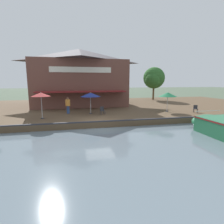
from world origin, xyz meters
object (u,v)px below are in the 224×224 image
object	(u,v)px
cafe_chair_mid_patio	(196,108)
person_mid_patio	(68,103)
waterfront_restaurant	(80,77)
patio_umbrella_near_quay_edge	(90,95)
patio_umbrella_mid_patio_right	(41,95)
tree_downstream_bank	(154,79)
cafe_chair_facing_river	(102,110)
patio_umbrella_by_entrance	(168,94)

from	to	relation	value
cafe_chair_mid_patio	person_mid_patio	distance (m)	14.66
waterfront_restaurant	patio_umbrella_near_quay_edge	distance (m)	9.41
patio_umbrella_mid_patio_right	cafe_chair_mid_patio	world-z (taller)	patio_umbrella_mid_patio_right
patio_umbrella_near_quay_edge	tree_downstream_bank	xyz separation A→B (m)	(-12.91, 13.54, 2.05)
patio_umbrella_mid_patio_right	cafe_chair_facing_river	distance (m)	6.39
cafe_chair_mid_patio	patio_umbrella_near_quay_edge	bearing A→B (deg)	-98.31
cafe_chair_facing_river	patio_umbrella_by_entrance	bearing A→B (deg)	90.64
waterfront_restaurant	patio_umbrella_mid_patio_right	bearing A→B (deg)	-20.65
patio_umbrella_mid_patio_right	patio_umbrella_by_entrance	distance (m)	13.89
patio_umbrella_by_entrance	patio_umbrella_near_quay_edge	bearing A→B (deg)	-93.67
waterfront_restaurant	tree_downstream_bank	xyz separation A→B (m)	(-3.79, 14.32, -0.16)
patio_umbrella_by_entrance	cafe_chair_facing_river	world-z (taller)	patio_umbrella_by_entrance
patio_umbrella_near_quay_edge	patio_umbrella_by_entrance	bearing A→B (deg)	86.33
cafe_chair_mid_patio	person_mid_patio	size ratio (longest dim) A/B	0.47
patio_umbrella_by_entrance	cafe_chair_mid_patio	bearing A→B (deg)	68.50
waterfront_restaurant	person_mid_patio	bearing A→B (deg)	-11.22
person_mid_patio	patio_umbrella_near_quay_edge	bearing A→B (deg)	77.48
patio_umbrella_by_entrance	cafe_chair_facing_river	xyz separation A→B (m)	(0.09, -7.81, -1.58)
cafe_chair_facing_river	cafe_chair_mid_patio	distance (m)	10.84
waterfront_restaurant	person_mid_patio	size ratio (longest dim) A/B	7.61
patio_umbrella_near_quay_edge	person_mid_patio	bearing A→B (deg)	-102.52
person_mid_patio	tree_downstream_bank	distance (m)	20.45
waterfront_restaurant	patio_umbrella_mid_patio_right	xyz separation A→B (m)	(10.78, -4.06, -2.01)
cafe_chair_mid_patio	person_mid_patio	world-z (taller)	person_mid_patio
patio_umbrella_near_quay_edge	tree_downstream_bank	distance (m)	18.82
waterfront_restaurant	patio_umbrella_near_quay_edge	bearing A→B (deg)	4.84
patio_umbrella_mid_patio_right	cafe_chair_mid_patio	bearing A→B (deg)	89.69
cafe_chair_mid_patio	person_mid_patio	bearing A→B (deg)	-99.04
cafe_chair_mid_patio	patio_umbrella_mid_patio_right	bearing A→B (deg)	-90.31
cafe_chair_facing_river	patio_umbrella_near_quay_edge	bearing A→B (deg)	-118.98
person_mid_patio	cafe_chair_facing_river	bearing A→B (deg)	71.71
patio_umbrella_near_quay_edge	tree_downstream_bank	size ratio (longest dim) A/B	0.37
waterfront_restaurant	patio_umbrella_by_entrance	distance (m)	13.96
patio_umbrella_by_entrance	person_mid_patio	world-z (taller)	patio_umbrella_by_entrance
patio_umbrella_mid_patio_right	person_mid_patio	xyz separation A→B (m)	(-2.21, 2.36, -1.17)
cafe_chair_facing_river	tree_downstream_bank	bearing A→B (deg)	137.71
waterfront_restaurant	cafe_chair_mid_patio	size ratio (longest dim) A/B	16.24
waterfront_restaurant	patio_umbrella_by_entrance	size ratio (longest dim) A/B	5.88
patio_umbrella_mid_patio_right	cafe_chair_facing_river	world-z (taller)	patio_umbrella_mid_patio_right
patio_umbrella_by_entrance	tree_downstream_bank	size ratio (longest dim) A/B	0.37
patio_umbrella_near_quay_edge	patio_umbrella_mid_patio_right	bearing A→B (deg)	-71.05
cafe_chair_facing_river	cafe_chair_mid_patio	world-z (taller)	same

